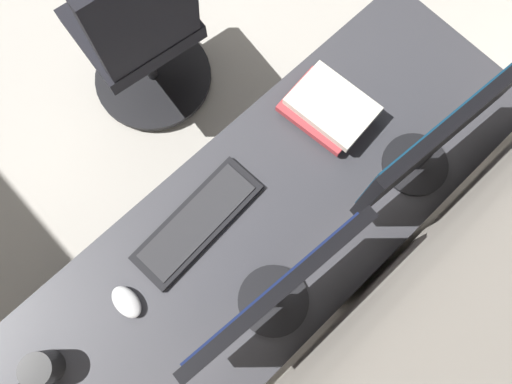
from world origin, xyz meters
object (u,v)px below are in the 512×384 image
at_px(monitor_secondary, 443,135).
at_px(book_stack_near, 329,108).
at_px(monitor_primary, 276,295).
at_px(keyboard_main, 197,222).
at_px(mouse_main, 127,302).
at_px(drawer_pedestal, 305,217).
at_px(coffee_mug, 41,369).
at_px(office_chair, 142,37).

distance_m(monitor_secondary, book_stack_near, 0.37).
relative_size(monitor_primary, keyboard_main, 1.21).
distance_m(monitor_primary, keyboard_main, 0.38).
relative_size(monitor_secondary, keyboard_main, 1.32).
bearing_deg(mouse_main, book_stack_near, -178.59).
bearing_deg(drawer_pedestal, mouse_main, -12.22).
relative_size(coffee_mug, office_chair, 0.13).
xyz_separation_m(drawer_pedestal, book_stack_near, (-0.20, -0.16, 0.42)).
relative_size(mouse_main, office_chair, 0.11).
distance_m(drawer_pedestal, office_chair, 0.96).
bearing_deg(office_chair, book_stack_near, 102.57).
bearing_deg(drawer_pedestal, keyboard_main, -27.48).
bearing_deg(mouse_main, monitor_secondary, 162.54).
distance_m(monitor_secondary, keyboard_main, 0.71).
distance_m(mouse_main, office_chair, 1.08).
distance_m(monitor_secondary, mouse_main, 0.96).
bearing_deg(coffee_mug, monitor_primary, 152.91).
relative_size(monitor_secondary, mouse_main, 5.45).
distance_m(drawer_pedestal, coffee_mug, 1.00).
bearing_deg(monitor_primary, book_stack_near, -150.57).
xyz_separation_m(monitor_primary, office_chair, (-0.35, -1.09, -0.51)).
height_order(drawer_pedestal, mouse_main, mouse_main).
bearing_deg(monitor_primary, office_chair, -107.57).
height_order(monitor_secondary, keyboard_main, monitor_secondary).
relative_size(drawer_pedestal, office_chair, 0.72).
bearing_deg(drawer_pedestal, coffee_mug, -9.51).
bearing_deg(book_stack_near, monitor_primary, 29.43).
xyz_separation_m(drawer_pedestal, monitor_secondary, (-0.27, 0.15, 0.62)).
height_order(keyboard_main, mouse_main, mouse_main).
bearing_deg(keyboard_main, monitor_secondary, 152.08).
xyz_separation_m(drawer_pedestal, mouse_main, (0.62, -0.13, 0.40)).
height_order(monitor_primary, book_stack_near, monitor_primary).
distance_m(monitor_primary, office_chair, 1.25).
relative_size(drawer_pedestal, monitor_secondary, 1.23).
height_order(mouse_main, office_chair, office_chair).
xyz_separation_m(coffee_mug, office_chair, (-0.91, -0.80, -0.32)).
relative_size(keyboard_main, office_chair, 0.44).
relative_size(keyboard_main, mouse_main, 4.12).
xyz_separation_m(mouse_main, office_chair, (-0.65, -0.82, -0.29)).
bearing_deg(book_stack_near, monitor_secondary, 102.87).
relative_size(monitor_primary, office_chair, 0.53).
bearing_deg(book_stack_near, coffee_mug, 0.32).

